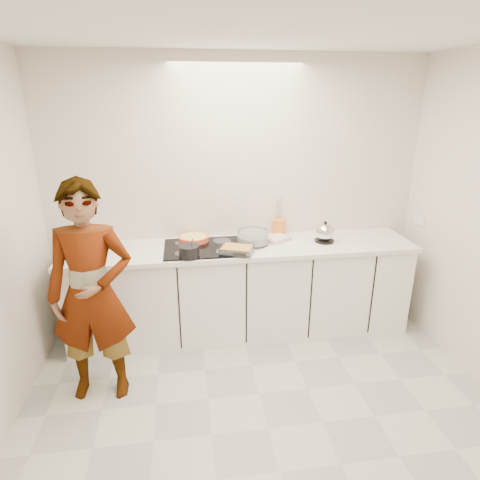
{
  "coord_description": "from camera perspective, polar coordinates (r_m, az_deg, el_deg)",
  "views": [
    {
      "loc": [
        -0.52,
        -2.17,
        2.21
      ],
      "look_at": [
        -0.05,
        1.05,
        1.05
      ],
      "focal_mm": 30.0,
      "sensor_mm": 36.0,
      "label": 1
    }
  ],
  "objects": [
    {
      "name": "floor",
      "position": [
        3.14,
        4.04,
        -25.16
      ],
      "size": [
        3.6,
        3.2,
        0.0
      ],
      "primitive_type": "cube",
      "color": "beige",
      "rests_on": "ground"
    },
    {
      "name": "ceiling",
      "position": [
        2.26,
        5.83,
        29.42
      ],
      "size": [
        3.6,
        3.2,
        0.0
      ],
      "primitive_type": "cube",
      "color": "white",
      "rests_on": "wall_back"
    },
    {
      "name": "wall_back",
      "position": [
        3.91,
        -0.44,
        6.18
      ],
      "size": [
        3.6,
        0.0,
        2.6
      ],
      "primitive_type": "cube",
      "color": "silver",
      "rests_on": "ground"
    },
    {
      "name": "base_cabinets",
      "position": [
        3.92,
        0.24,
        -7.34
      ],
      "size": [
        3.2,
        0.58,
        0.87
      ],
      "primitive_type": "cube",
      "color": "white",
      "rests_on": "floor"
    },
    {
      "name": "countertop",
      "position": [
        3.73,
        0.25,
        -1.1
      ],
      "size": [
        3.24,
        0.64,
        0.04
      ],
      "primitive_type": "cube",
      "color": "white",
      "rests_on": "base_cabinets"
    },
    {
      "name": "hob",
      "position": [
        3.67,
        -5.11,
        -1.09
      ],
      "size": [
        0.72,
        0.54,
        0.01
      ],
      "primitive_type": "cube",
      "color": "black",
      "rests_on": "countertop"
    },
    {
      "name": "tart_dish",
      "position": [
        3.83,
        -6.6,
        0.27
      ],
      "size": [
        0.31,
        0.31,
        0.05
      ],
      "color": "#CF5834",
      "rests_on": "hob"
    },
    {
      "name": "saucepan",
      "position": [
        3.45,
        -7.24,
        -1.56
      ],
      "size": [
        0.22,
        0.22,
        0.17
      ],
      "color": "black",
      "rests_on": "hob"
    },
    {
      "name": "baking_dish",
      "position": [
        3.52,
        -0.44,
        -1.32
      ],
      "size": [
        0.33,
        0.29,
        0.05
      ],
      "color": "silver",
      "rests_on": "hob"
    },
    {
      "name": "mixing_bowl",
      "position": [
        3.75,
        1.83,
        0.33
      ],
      "size": [
        0.39,
        0.39,
        0.14
      ],
      "color": "silver",
      "rests_on": "countertop"
    },
    {
      "name": "tea_towel",
      "position": [
        3.87,
        5.26,
        0.18
      ],
      "size": [
        0.29,
        0.27,
        0.04
      ],
      "primitive_type": "cube",
      "rotation": [
        0.0,
        0.0,
        0.6
      ],
      "color": "white",
      "rests_on": "countertop"
    },
    {
      "name": "kettle",
      "position": [
        3.88,
        11.96,
        0.97
      ],
      "size": [
        0.22,
        0.22,
        0.21
      ],
      "color": "black",
      "rests_on": "countertop"
    },
    {
      "name": "utensil_crock",
      "position": [
        4.01,
        5.55,
        1.83
      ],
      "size": [
        0.13,
        0.13,
        0.16
      ],
      "primitive_type": "cylinder",
      "rotation": [
        0.0,
        0.0,
        -0.01
      ],
      "color": "orange",
      "rests_on": "countertop"
    },
    {
      "name": "cook",
      "position": [
        3.15,
        -20.34,
        -7.26
      ],
      "size": [
        0.64,
        0.43,
        1.71
      ],
      "primitive_type": "imported",
      "rotation": [
        0.0,
        0.0,
        -0.04
      ],
      "color": "white",
      "rests_on": "floor"
    }
  ]
}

